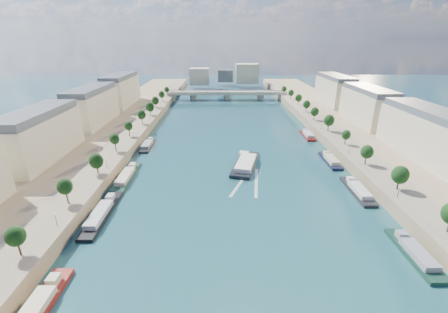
{
  "coord_description": "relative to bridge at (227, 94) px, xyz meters",
  "views": [
    {
      "loc": [
        -6.3,
        -41.84,
        54.54
      ],
      "look_at": [
        -4.77,
        83.3,
        5.0
      ],
      "focal_mm": 24.0,
      "sensor_mm": 36.0,
      "label": 1
    }
  ],
  "objects": [
    {
      "name": "pave_right",
      "position": [
        57.0,
        -143.47,
        -0.03
      ],
      "size": [
        14.0,
        520.0,
        0.1
      ],
      "primitive_type": "cube",
      "color": "gray",
      "rests_on": "quay_right"
    },
    {
      "name": "buildings_right",
      "position": [
        85.0,
        -131.47,
        11.37
      ],
      "size": [
        16.0,
        226.0,
        23.2
      ],
      "color": "beige",
      "rests_on": "ground"
    },
    {
      "name": "quay_right",
      "position": [
        72.0,
        -143.47,
        -2.58
      ],
      "size": [
        44.0,
        520.0,
        5.0
      ],
      "primitive_type": "cube",
      "color": "#9E8460",
      "rests_on": "ground"
    },
    {
      "name": "moored_barges_left",
      "position": [
        -45.5,
        -201.41,
        -4.24
      ],
      "size": [
        5.0,
        152.25,
        3.6
      ],
      "color": "#1A213A",
      "rests_on": "ground"
    },
    {
      "name": "lamps_right",
      "position": [
        52.5,
        -138.47,
        2.7
      ],
      "size": [
        0.36,
        200.36,
        4.28
      ],
      "color": "black",
      "rests_on": "ground"
    },
    {
      "name": "lamps_left",
      "position": [
        -52.5,
        -153.47,
        2.7
      ],
      "size": [
        0.36,
        200.36,
        4.28
      ],
      "color": "black",
      "rests_on": "ground"
    },
    {
      "name": "trees_right",
      "position": [
        55.0,
        -133.47,
        5.39
      ],
      "size": [
        4.8,
        268.8,
        8.26
      ],
      "color": "#382B1E",
      "rests_on": "ground"
    },
    {
      "name": "trees_left",
      "position": [
        -55.0,
        -141.47,
        5.39
      ],
      "size": [
        4.8,
        268.8,
        8.26
      ],
      "color": "#382B1E",
      "rests_on": "ground"
    },
    {
      "name": "pave_left",
      "position": [
        -57.0,
        -143.47,
        -0.03
      ],
      "size": [
        14.0,
        520.0,
        0.1
      ],
      "primitive_type": "cube",
      "color": "gray",
      "rests_on": "quay_left"
    },
    {
      "name": "bridge",
      "position": [
        0.0,
        0.0,
        0.0
      ],
      "size": [
        112.0,
        12.0,
        8.15
      ],
      "color": "#C1B79E",
      "rests_on": "ground"
    },
    {
      "name": "buildings_left",
      "position": [
        -85.0,
        -131.47,
        11.37
      ],
      "size": [
        16.0,
        226.0,
        23.2
      ],
      "color": "beige",
      "rests_on": "ground"
    },
    {
      "name": "wake",
      "position": [
        4.99,
        -176.15,
        -5.06
      ],
      "size": [
        13.8,
        25.95,
        0.04
      ],
      "color": "silver",
      "rests_on": "ground"
    },
    {
      "name": "skyline",
      "position": [
        3.19,
        76.05,
        9.57
      ],
      "size": [
        79.0,
        42.0,
        22.0
      ],
      "color": "beige",
      "rests_on": "ground"
    },
    {
      "name": "ground",
      "position": [
        0.0,
        -143.47,
        -5.08
      ],
      "size": [
        700.0,
        700.0,
        0.0
      ],
      "primitive_type": "plane",
      "color": "#0C2637",
      "rests_on": "ground"
    },
    {
      "name": "quay_left",
      "position": [
        -72.0,
        -143.47,
        -2.58
      ],
      "size": [
        44.0,
        520.0,
        5.0
      ],
      "primitive_type": "cube",
      "color": "#9E8460",
      "rests_on": "ground"
    },
    {
      "name": "moored_barges_right",
      "position": [
        45.5,
        -190.72,
        -4.24
      ],
      "size": [
        5.0,
        162.4,
        3.6
      ],
      "color": "black",
      "rests_on": "ground"
    },
    {
      "name": "tour_barge",
      "position": [
        4.99,
        -159.61,
        -3.91
      ],
      "size": [
        15.6,
        31.23,
        4.08
      ],
      "rotation": [
        0.0,
        0.0,
        -0.24
      ],
      "color": "black",
      "rests_on": "ground"
    }
  ]
}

